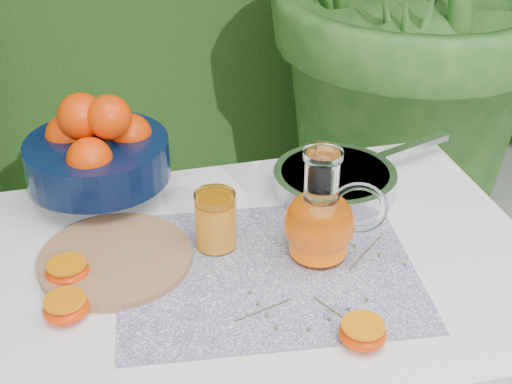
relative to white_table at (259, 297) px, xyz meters
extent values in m
cube|color=white|center=(0.00, 0.00, 0.06)|extent=(1.00, 0.70, 0.04)
cylinder|color=white|center=(-0.45, 0.30, -0.31)|extent=(0.04, 0.04, 0.71)
cylinder|color=white|center=(0.45, 0.30, -0.31)|extent=(0.04, 0.04, 0.71)
cube|color=#0E144F|center=(0.01, -0.03, 0.08)|extent=(0.54, 0.44, 0.00)
cylinder|color=#9B7046|center=(-0.24, 0.06, 0.09)|extent=(0.28, 0.28, 0.02)
cylinder|color=black|center=(-0.25, 0.29, 0.10)|extent=(0.12, 0.12, 0.04)
cylinder|color=black|center=(-0.25, 0.29, 0.17)|extent=(0.33, 0.33, 0.08)
sphere|color=#FF3302|center=(-0.30, 0.33, 0.20)|extent=(0.10, 0.10, 0.09)
sphere|color=#FF3302|center=(-0.18, 0.31, 0.20)|extent=(0.10, 0.10, 0.09)
sphere|color=#FF3302|center=(-0.27, 0.22, 0.20)|extent=(0.10, 0.10, 0.09)
sphere|color=#FF3302|center=(-0.23, 0.36, 0.20)|extent=(0.10, 0.10, 0.09)
sphere|color=#FF3302|center=(-0.27, 0.30, 0.25)|extent=(0.11, 0.11, 0.09)
sphere|color=#FF3302|center=(-0.22, 0.27, 0.26)|extent=(0.10, 0.10, 0.08)
cylinder|color=white|center=(0.10, -0.01, 0.09)|extent=(0.13, 0.13, 0.01)
ellipsoid|color=white|center=(0.10, -0.01, 0.15)|extent=(0.16, 0.16, 0.12)
cylinder|color=white|center=(0.10, -0.01, 0.24)|extent=(0.08, 0.08, 0.08)
cylinder|color=white|center=(0.10, -0.01, 0.28)|extent=(0.09, 0.09, 0.01)
torus|color=white|center=(0.16, -0.03, 0.19)|extent=(0.10, 0.05, 0.10)
cylinder|color=#F65D05|center=(0.10, -0.01, 0.14)|extent=(0.13, 0.13, 0.09)
cylinder|color=white|center=(-0.06, 0.06, 0.14)|extent=(0.08, 0.08, 0.11)
cylinder|color=#FF9D20|center=(-0.06, 0.06, 0.13)|extent=(0.07, 0.07, 0.09)
cylinder|color=orange|center=(-0.06, 0.06, 0.18)|extent=(0.07, 0.07, 0.00)
cylinder|color=#B7B7BC|center=(0.21, 0.19, 0.10)|extent=(0.32, 0.32, 0.05)
cylinder|color=silver|center=(0.21, 0.19, 0.12)|extent=(0.28, 0.28, 0.01)
cube|color=#B7B7BC|center=(0.41, 0.26, 0.12)|extent=(0.18, 0.08, 0.01)
ellipsoid|color=#FF3302|center=(-0.33, -0.07, 0.10)|extent=(0.09, 0.09, 0.03)
cylinder|color=orange|center=(-0.33, -0.07, 0.11)|extent=(0.08, 0.08, 0.00)
ellipsoid|color=#FF3302|center=(-0.32, 0.03, 0.10)|extent=(0.09, 0.09, 0.03)
cylinder|color=orange|center=(-0.32, 0.03, 0.11)|extent=(0.08, 0.08, 0.00)
ellipsoid|color=#FF3302|center=(0.10, -0.23, 0.10)|extent=(0.09, 0.09, 0.03)
cylinder|color=orange|center=(0.10, -0.23, 0.11)|extent=(0.08, 0.08, 0.00)
cylinder|color=#4F4024|center=(0.09, -0.17, 0.09)|extent=(0.05, 0.10, 0.00)
sphere|color=#566836|center=(0.03, -0.19, 0.09)|extent=(0.01, 0.01, 0.01)
sphere|color=#566836|center=(0.07, -0.18, 0.09)|extent=(0.01, 0.01, 0.01)
sphere|color=#566836|center=(0.10, -0.17, 0.09)|extent=(0.01, 0.01, 0.01)
sphere|color=#566836|center=(0.14, -0.15, 0.09)|extent=(0.01, 0.01, 0.01)
cylinder|color=#4F4024|center=(0.19, -0.02, 0.09)|extent=(0.10, 0.09, 0.00)
sphere|color=#566836|center=(0.14, 0.03, 0.09)|extent=(0.01, 0.01, 0.01)
sphere|color=#566836|center=(0.17, -0.01, 0.09)|extent=(0.01, 0.01, 0.01)
sphere|color=#566836|center=(0.21, -0.04, 0.09)|extent=(0.01, 0.01, 0.01)
sphere|color=#566836|center=(0.24, -0.08, 0.09)|extent=(0.01, 0.01, 0.01)
cylinder|color=#4F4024|center=(-0.03, -0.13, 0.09)|extent=(0.10, 0.03, 0.00)
sphere|color=#566836|center=(-0.02, -0.18, 0.09)|extent=(0.01, 0.01, 0.01)
sphere|color=#566836|center=(-0.02, -0.15, 0.09)|extent=(0.01, 0.01, 0.01)
sphere|color=#566836|center=(-0.03, -0.12, 0.09)|extent=(0.01, 0.01, 0.01)
sphere|color=#566836|center=(-0.04, -0.09, 0.09)|extent=(0.01, 0.01, 0.01)
camera|label=1|loc=(-0.25, -0.97, 0.84)|focal=50.00mm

